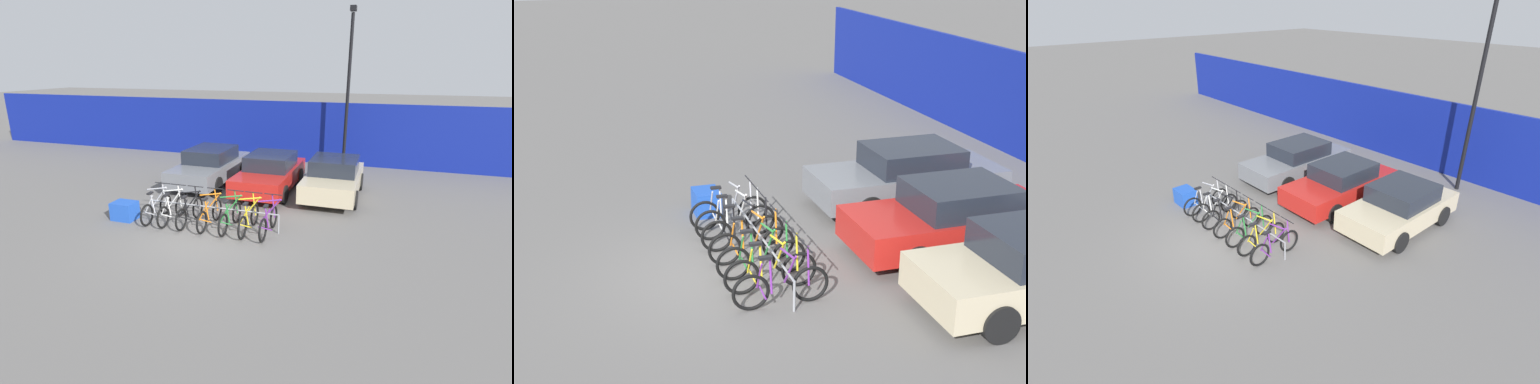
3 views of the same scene
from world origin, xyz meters
The scene contains 15 objects.
ground_plane centered at (0.00, 0.00, 0.00)m, with size 120.00×120.00×0.00m, color #605E5B.
hoarding_wall centered at (0.00, 9.50, 1.44)m, with size 36.00×0.16×2.87m, color navy.
bike_rack centered at (-0.22, 0.68, 0.49)m, with size 4.11×0.04×0.57m.
bicycle_silver centered at (-2.01, 0.53, 0.38)m, with size 0.68×1.71×1.05m.
bicycle_white centered at (-1.46, 0.53, 0.38)m, with size 0.68×1.71×1.05m.
bicycle_black centered at (-0.88, 0.53, 0.38)m, with size 0.68×1.71×1.05m.
bicycle_orange centered at (-0.23, 0.53, 0.38)m, with size 0.68×1.71×1.05m.
bicycle_green centered at (0.41, 0.53, 0.38)m, with size 0.68×1.71×1.05m.
bicycle_yellow centered at (0.98, 0.53, 0.38)m, with size 0.68×1.71×1.05m.
bicycle_purple centered at (1.56, 0.53, 0.38)m, with size 0.68×1.71×1.05m.
car_grey centered at (-2.15, 4.77, 0.69)m, with size 1.91×4.39×1.40m.
car_red centered at (0.43, 4.45, 0.69)m, with size 1.91×4.19×1.40m.
car_beige centered at (2.77, 4.52, 0.69)m, with size 1.91×3.91×1.40m.
lamp_post centered at (2.66, 8.50, 3.76)m, with size 0.24×0.44×6.79m.
cargo_crate centered at (-2.95, 0.24, 0.28)m, with size 0.70×0.56×0.55m, color blue.
Camera 3 is at (8.60, -5.25, 6.52)m, focal length 28.00 mm.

